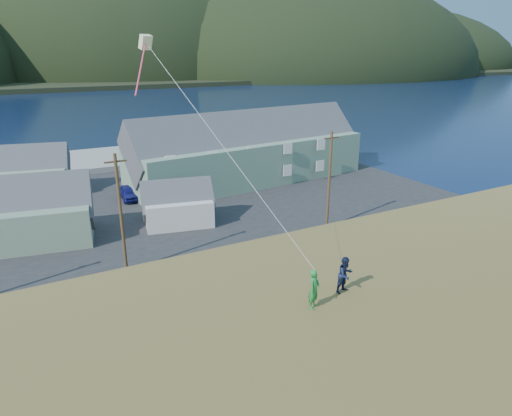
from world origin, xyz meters
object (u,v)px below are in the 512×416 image
at_px(wharf, 45,166).
at_px(kite_flyer_navy, 345,275).
at_px(shed_white, 178,204).
at_px(kite_flyer_green, 314,289).
at_px(shed_palegreen_far, 21,173).
at_px(shed_palegreen_near, 32,213).
at_px(lodge, 249,149).

bearing_deg(wharf, kite_flyer_navy, -83.18).
relative_size(shed_white, kite_flyer_green, 4.89).
bearing_deg(shed_white, kite_flyer_navy, -83.16).
distance_m(shed_palegreen_far, kite_flyer_green, 47.53).
xyz_separation_m(shed_palegreen_near, shed_white, (12.75, -1.89, -0.68)).
xyz_separation_m(lodge, shed_palegreen_far, (-26.36, 7.44, -1.52)).
distance_m(wharf, kite_flyer_navy, 59.62).
bearing_deg(shed_white, kite_flyer_green, -86.65).
distance_m(lodge, kite_flyer_navy, 41.94).
relative_size(lodge, shed_white, 4.23).
bearing_deg(wharf, shed_palegreen_far, -104.95).
distance_m(lodge, kite_flyer_green, 43.02).
relative_size(shed_palegreen_far, kite_flyer_green, 7.55).
bearing_deg(shed_palegreen_far, shed_palegreen_near, -76.83).
height_order(shed_palegreen_near, kite_flyer_navy, kite_flyer_navy).
height_order(shed_palegreen_near, shed_white, shed_palegreen_near).
relative_size(shed_palegreen_near, shed_palegreen_far, 0.95).
relative_size(kite_flyer_green, kite_flyer_navy, 1.04).
xyz_separation_m(shed_palegreen_far, kite_flyer_navy, (10.41, -46.05, 5.19)).
height_order(shed_white, kite_flyer_navy, kite_flyer_navy).
distance_m(wharf, kite_flyer_green, 59.83).
bearing_deg(wharf, shed_palegreen_near, -96.36).
bearing_deg(shed_white, shed_palegreen_far, 137.78).
bearing_deg(kite_flyer_green, lodge, 34.46).
relative_size(shed_palegreen_near, kite_flyer_green, 7.15).
xyz_separation_m(shed_palegreen_far, kite_flyer_green, (8.61, -46.45, 5.22)).
xyz_separation_m(wharf, kite_flyer_green, (5.23, -59.13, 7.53)).
height_order(wharf, shed_white, shed_white).
xyz_separation_m(wharf, shed_palegreen_near, (-3.20, -28.72, 2.34)).
height_order(lodge, shed_palegreen_near, lodge).
height_order(shed_white, shed_palegreen_far, shed_palegreen_far).
bearing_deg(kite_flyer_green, shed_palegreen_near, 74.41).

